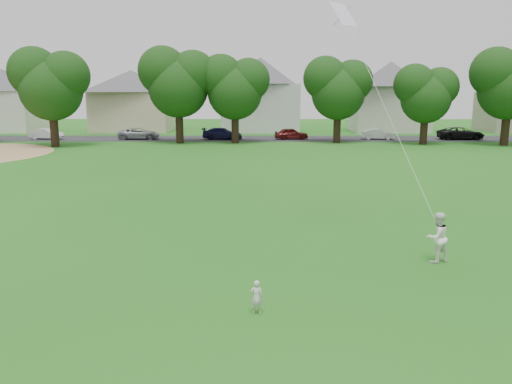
{
  "coord_description": "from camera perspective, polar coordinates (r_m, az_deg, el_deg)",
  "views": [
    {
      "loc": [
        -0.15,
        -11.0,
        4.93
      ],
      "look_at": [
        -0.23,
        2.0,
        2.3
      ],
      "focal_mm": 35.0,
      "sensor_mm": 36.0,
      "label": 1
    }
  ],
  "objects": [
    {
      "name": "ground",
      "position": [
        12.06,
        1.07,
        -12.7
      ],
      "size": [
        160.0,
        160.0,
        0.0
      ],
      "primitive_type": "plane",
      "color": "#196116",
      "rests_on": "ground"
    },
    {
      "name": "street",
      "position": [
        53.23,
        0.54,
        6.13
      ],
      "size": [
        90.0,
        7.0,
        0.01
      ],
      "primitive_type": "cube",
      "color": "#2D2D30",
      "rests_on": "ground"
    },
    {
      "name": "toddler",
      "position": [
        11.43,
        0.05,
        -11.92
      ],
      "size": [
        0.3,
        0.2,
        0.8
      ],
      "primitive_type": "imported",
      "rotation": [
        0.0,
        0.0,
        3.17
      ],
      "color": "silver",
      "rests_on": "ground"
    },
    {
      "name": "older_boy",
      "position": [
        15.53,
        20.0,
        -4.9
      ],
      "size": [
        0.89,
        0.81,
        1.5
      ],
      "primitive_type": "imported",
      "rotation": [
        0.0,
        0.0,
        3.54
      ],
      "color": "white",
      "rests_on": "ground"
    },
    {
      "name": "kite",
      "position": [
        16.18,
        14.82,
        8.66
      ],
      "size": [
        1.78,
        2.2,
        7.55
      ],
      "color": "silver",
      "rests_on": "ground"
    },
    {
      "name": "tree_row",
      "position": [
        47.18,
        2.47,
        12.63
      ],
      "size": [
        80.64,
        9.1,
        9.4
      ],
      "color": "black",
      "rests_on": "ground"
    },
    {
      "name": "parked_cars",
      "position": [
        52.21,
        2.31,
        6.69
      ],
      "size": [
        63.22,
        2.34,
        1.29
      ],
      "color": "black",
      "rests_on": "ground"
    },
    {
      "name": "house_row",
      "position": [
        63.0,
        0.35,
        11.45
      ],
      "size": [
        75.87,
        13.57,
        10.59
      ],
      "color": "white",
      "rests_on": "ground"
    }
  ]
}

